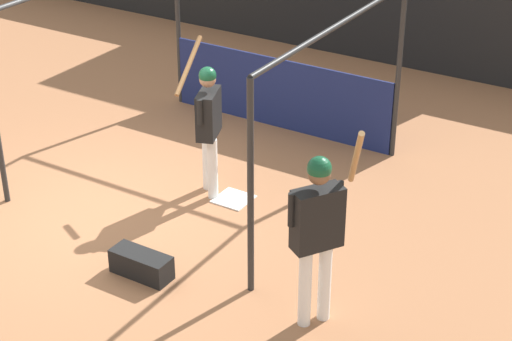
# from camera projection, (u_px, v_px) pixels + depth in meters

# --- Properties ---
(ground_plane) EXTENTS (60.00, 60.00, 0.00)m
(ground_plane) POSITION_uv_depth(u_px,v_px,m) (104.00, 215.00, 10.53)
(ground_plane) COLOR #9E6642
(outfield_wall) EXTENTS (24.00, 0.12, 1.53)m
(outfield_wall) POSITION_uv_depth(u_px,v_px,m) (347.00, 14.00, 15.23)
(outfield_wall) COLOR black
(outfield_wall) RESTS_ON ground
(batting_cage) EXTENTS (3.71, 3.82, 2.46)m
(batting_cage) POSITION_uv_depth(u_px,v_px,m) (255.00, 73.00, 11.77)
(batting_cage) COLOR #282828
(batting_cage) RESTS_ON ground
(home_plate) EXTENTS (0.44, 0.44, 0.02)m
(home_plate) POSITION_uv_depth(u_px,v_px,m) (234.00, 199.00, 10.87)
(home_plate) COLOR white
(home_plate) RESTS_ON ground
(player_batter) EXTENTS (0.68, 0.85, 1.89)m
(player_batter) POSITION_uv_depth(u_px,v_px,m) (208.00, 118.00, 10.55)
(player_batter) COLOR white
(player_batter) RESTS_ON ground
(player_waiting) EXTENTS (0.62, 0.85, 2.17)m
(player_waiting) POSITION_uv_depth(u_px,v_px,m) (318.00, 224.00, 8.15)
(player_waiting) COLOR white
(player_waiting) RESTS_ON ground
(equipment_bag) EXTENTS (0.70, 0.28, 0.28)m
(equipment_bag) POSITION_uv_depth(u_px,v_px,m) (141.00, 264.00, 9.33)
(equipment_bag) COLOR black
(equipment_bag) RESTS_ON ground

